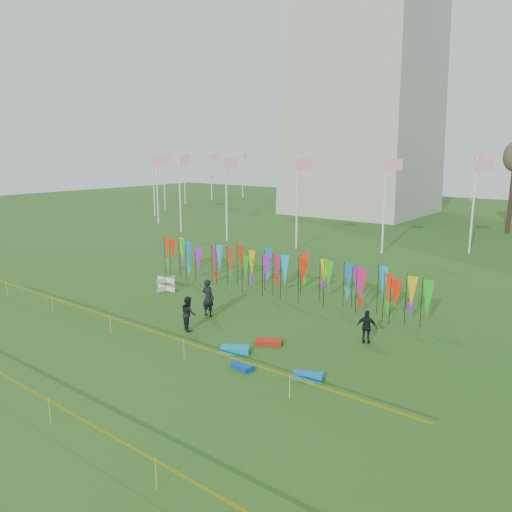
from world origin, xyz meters
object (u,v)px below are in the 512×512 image
Objects in this scene: kite_bag_turquoise at (235,350)px; kite_bag_blue at (242,366)px; person_left at (208,298)px; kite_bag_red at (269,342)px; kite_bag_teal at (307,376)px; box_kite at (166,284)px; person_right at (367,327)px; person_mid at (188,313)px.

kite_bag_turquoise is 1.30× the size of kite_bag_blue.
kite_bag_blue is at bearing 140.10° from person_left.
kite_bag_blue is 0.82× the size of kite_bag_red.
kite_bag_turquoise is 1.72m from kite_bag_red.
kite_bag_red is (0.60, 1.61, -0.02)m from kite_bag_turquoise.
kite_bag_turquoise is 1.08× the size of kite_bag_teal.
person_right reaches higher than box_kite.
person_mid is 7.42m from kite_bag_teal.
person_mid is (6.00, -3.96, 0.40)m from box_kite.
person_mid is at bearing -33.44° from box_kite.
person_right is 1.62× the size of kite_bag_blue.
kite_bag_red is (4.12, 0.89, -0.72)m from person_mid.
person_left reaches higher than person_right.
person_mid reaches higher than person_right.
person_right is at bearing 87.99° from kite_bag_teal.
box_kite is at bearing -16.15° from person_right.
kite_bag_teal is (3.79, -0.25, -0.01)m from kite_bag_turquoise.
person_mid reaches higher than box_kite.
kite_bag_blue is at bearing -162.22° from kite_bag_teal.
person_right is at bearing -124.09° from person_mid.
kite_bag_teal is at bearing -157.81° from person_mid.
person_left is 8.60m from kite_bag_teal.
person_right is at bearing -1.23° from box_kite.
kite_bag_teal is (2.51, 0.81, 0.01)m from kite_bag_blue.
box_kite is 0.56× the size of person_right.
kite_bag_blue is (1.28, -1.05, -0.02)m from kite_bag_turquoise.
kite_bag_red is at bearing 24.72° from person_right.
person_mid is 8.34m from person_right.
person_mid is at bearing 159.69° from kite_bag_blue.
box_kite is at bearing -24.30° from person_left.
kite_bag_turquoise is at bearing -161.88° from person_mid.
person_left is 1.70× the size of kite_bag_red.
box_kite is at bearing 163.11° from kite_bag_red.
kite_bag_blue is (10.81, -5.74, -0.33)m from box_kite.
kite_bag_teal is at bearing -20.34° from box_kite.
person_left is at bearing -3.84° from person_right.
kite_bag_turquoise is (4.20, -2.80, -0.86)m from person_left.
box_kite is at bearing 153.79° from kite_bag_turquoise.
kite_bag_turquoise is at bearing -110.27° from kite_bag_red.
kite_bag_teal reaches higher than kite_bag_red.
person_right is (7.48, 3.67, -0.06)m from person_mid.
person_right is 5.95m from kite_bag_turquoise.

